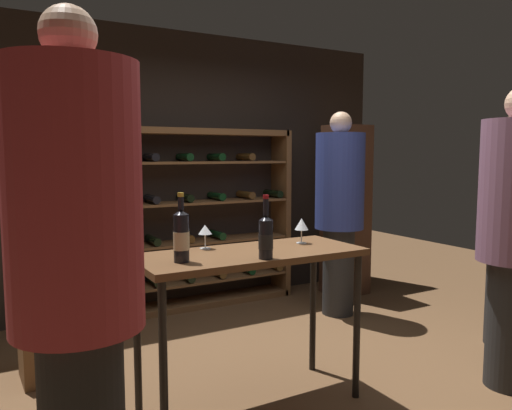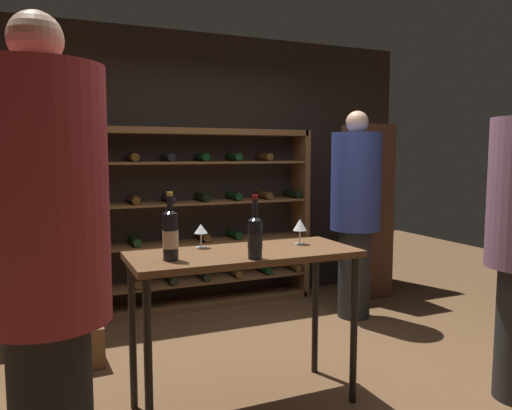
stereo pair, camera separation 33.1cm
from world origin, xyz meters
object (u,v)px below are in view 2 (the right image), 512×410
object	(u,v)px
tasting_table	(244,269)
wine_crate	(67,347)
person_guest_khaki	(355,205)
wine_bottle_red_label	(255,237)
wine_rack	(202,220)
wine_glass_stemmed_left	(201,230)
wine_glass_stemmed_center	(300,226)
person_host_in_suit	(45,259)
wine_bottle_amber_reserve	(170,235)
display_cabinet	(367,211)

from	to	relation	value
tasting_table	wine_crate	world-z (taller)	tasting_table
person_guest_khaki	wine_crate	world-z (taller)	person_guest_khaki
person_guest_khaki	wine_bottle_red_label	size ratio (longest dim) A/B	5.43
wine_rack	person_guest_khaki	bearing A→B (deg)	-36.47
wine_rack	wine_bottle_red_label	bearing A→B (deg)	-99.95
wine_glass_stemmed_left	wine_glass_stemmed_center	distance (m)	0.63
wine_crate	wine_bottle_red_label	world-z (taller)	wine_bottle_red_label
person_guest_khaki	wine_rack	bearing A→B (deg)	-66.88
person_host_in_suit	wine_glass_stemmed_left	size ratio (longest dim) A/B	13.89
wine_glass_stemmed_center	person_guest_khaki	bearing A→B (deg)	42.35
person_host_in_suit	person_guest_khaki	distance (m)	3.24
wine_glass_stemmed_center	wine_rack	bearing A→B (deg)	91.32
wine_crate	wine_bottle_red_label	xyz separation A→B (m)	(0.94, -1.25, 0.94)
wine_bottle_red_label	wine_glass_stemmed_center	bearing A→B (deg)	33.65
wine_crate	wine_bottle_amber_reserve	bearing A→B (deg)	-65.30
tasting_table	wine_bottle_amber_reserve	world-z (taller)	wine_bottle_amber_reserve
wine_rack	person_guest_khaki	distance (m)	1.52
wine_rack	person_host_in_suit	world-z (taller)	person_host_in_suit
wine_bottle_amber_reserve	wine_glass_stemmed_left	xyz separation A→B (m)	(0.26, 0.28, -0.03)
wine_rack	wine_glass_stemmed_center	world-z (taller)	wine_rack
wine_crate	wine_glass_stemmed_left	world-z (taller)	wine_glass_stemmed_left
wine_glass_stemmed_center	tasting_table	bearing A→B (deg)	-170.28
display_cabinet	wine_bottle_red_label	world-z (taller)	display_cabinet
wine_glass_stemmed_left	wine_glass_stemmed_center	size ratio (longest dim) A/B	0.90
wine_glass_stemmed_center	wine_bottle_amber_reserve	bearing A→B (deg)	-170.64
wine_crate	display_cabinet	distance (m)	3.24
person_host_in_suit	wine_glass_stemmed_left	distance (m)	1.25
person_host_in_suit	wine_bottle_red_label	world-z (taller)	person_host_in_suit
wine_bottle_amber_reserve	wine_rack	bearing A→B (deg)	68.46
person_guest_khaki	wine_bottle_red_label	xyz separation A→B (m)	(-1.61, -1.36, 0.02)
person_host_in_suit	display_cabinet	world-z (taller)	person_host_in_suit
display_cabinet	wine_glass_stemmed_center	xyz separation A→B (m)	(-1.70, -1.61, 0.16)
person_host_in_suit	person_guest_khaki	bearing A→B (deg)	94.56
person_guest_khaki	wine_glass_stemmed_center	world-z (taller)	person_guest_khaki
tasting_table	wine_glass_stemmed_left	xyz separation A→B (m)	(-0.21, 0.20, 0.22)
person_host_in_suit	wine_bottle_amber_reserve	size ratio (longest dim) A/B	5.50
wine_crate	wine_glass_stemmed_center	size ratio (longest dim) A/B	2.92
person_host_in_suit	person_guest_khaki	size ratio (longest dim) A/B	1.07
person_guest_khaki	wine_glass_stemmed_left	xyz separation A→B (m)	(-1.79, -0.93, 0.01)
wine_bottle_amber_reserve	wine_glass_stemmed_left	distance (m)	0.38
wine_crate	wine_bottle_amber_reserve	size ratio (longest dim) A/B	1.28
wine_rack	wine_bottle_amber_reserve	xyz separation A→B (m)	(-0.83, -2.11, 0.22)
wine_glass_stemmed_left	wine_rack	bearing A→B (deg)	72.60
person_host_in_suit	person_guest_khaki	world-z (taller)	person_host_in_suit
person_host_in_suit	wine_bottle_amber_reserve	world-z (taller)	person_host_in_suit
display_cabinet	wine_bottle_red_label	xyz separation A→B (m)	(-2.14, -1.90, 0.16)
tasting_table	wine_bottle_red_label	distance (m)	0.32
wine_crate	wine_bottle_amber_reserve	world-z (taller)	wine_bottle_amber_reserve
person_host_in_suit	wine_glass_stemmed_left	world-z (taller)	person_host_in_suit
wine_rack	wine_bottle_red_label	xyz separation A→B (m)	(-0.40, -2.26, 0.20)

